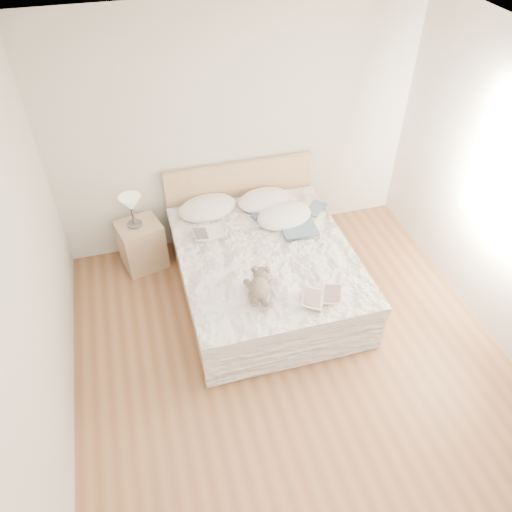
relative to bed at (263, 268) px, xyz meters
name	(u,v)px	position (x,y,z in m)	size (l,w,h in m)	color
floor	(299,377)	(0.00, -1.19, -0.31)	(4.00, 4.50, 0.00)	brown
ceiling	(327,94)	(0.00, -1.19, 2.39)	(4.00, 4.50, 0.00)	white
wall_back	(237,131)	(0.00, 1.06, 1.04)	(4.00, 0.02, 2.70)	silver
wall_left	(25,325)	(-2.00, -1.19, 1.04)	(0.02, 4.50, 2.70)	silver
bed	(263,268)	(0.00, 0.00, 0.00)	(1.72, 2.14, 1.00)	tan
nightstand	(142,245)	(-1.20, 0.76, -0.03)	(0.45, 0.40, 0.56)	tan
table_lamp	(131,205)	(-1.23, 0.77, 0.52)	(0.23, 0.23, 0.37)	#4C4742
pillow_left	(208,208)	(-0.42, 0.76, 0.33)	(0.65, 0.45, 0.19)	white
pillow_middle	(264,200)	(0.22, 0.73, 0.33)	(0.61, 0.43, 0.18)	white
pillow_right	(284,216)	(0.34, 0.39, 0.33)	(0.62, 0.43, 0.19)	white
blouse	(296,222)	(0.43, 0.26, 0.32)	(0.58, 0.61, 0.02)	#394D63
photo_book	(209,233)	(-0.50, 0.32, 0.32)	(0.34, 0.23, 0.03)	silver
childrens_book	(322,296)	(0.30, -0.84, 0.32)	(0.39, 0.26, 0.03)	beige
teddy_bear	(259,294)	(-0.25, -0.69, 0.34)	(0.25, 0.36, 0.19)	#685A4E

